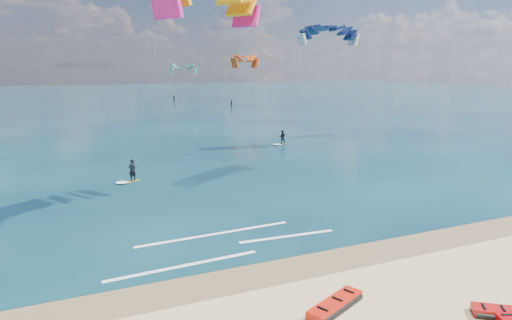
{
  "coord_description": "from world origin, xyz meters",
  "views": [
    {
      "loc": [
        -6.02,
        -13.27,
        8.64
      ],
      "look_at": [
        3.28,
        8.0,
        3.8
      ],
      "focal_mm": 32.0,
      "sensor_mm": 36.0,
      "label": 1
    }
  ],
  "objects_px": {
    "packed_kite_mid": "(499,316)",
    "packed_kite_left": "(335,309)",
    "kitesurfer_far": "(308,76)",
    "kitesurfer_main": "(169,80)"
  },
  "relations": [
    {
      "from": "packed_kite_left",
      "to": "kitesurfer_far",
      "type": "relative_size",
      "value": 0.2
    },
    {
      "from": "packed_kite_mid",
      "to": "kitesurfer_main",
      "type": "height_order",
      "value": "kitesurfer_main"
    },
    {
      "from": "packed_kite_mid",
      "to": "kitesurfer_far",
      "type": "bearing_deg",
      "value": 107.43
    },
    {
      "from": "packed_kite_left",
      "to": "packed_kite_mid",
      "type": "relative_size",
      "value": 1.44
    },
    {
      "from": "kitesurfer_main",
      "to": "kitesurfer_far",
      "type": "bearing_deg",
      "value": 7.71
    },
    {
      "from": "kitesurfer_main",
      "to": "packed_kite_left",
      "type": "bearing_deg",
      "value": -112.54
    },
    {
      "from": "kitesurfer_far",
      "to": "packed_kite_left",
      "type": "bearing_deg",
      "value": -133.04
    },
    {
      "from": "packed_kite_mid",
      "to": "kitesurfer_main",
      "type": "distance_m",
      "value": 23.4
    },
    {
      "from": "packed_kite_mid",
      "to": "packed_kite_left",
      "type": "bearing_deg",
      "value": -172.49
    },
    {
      "from": "packed_kite_mid",
      "to": "kitesurfer_main",
      "type": "bearing_deg",
      "value": 143.34
    }
  ]
}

